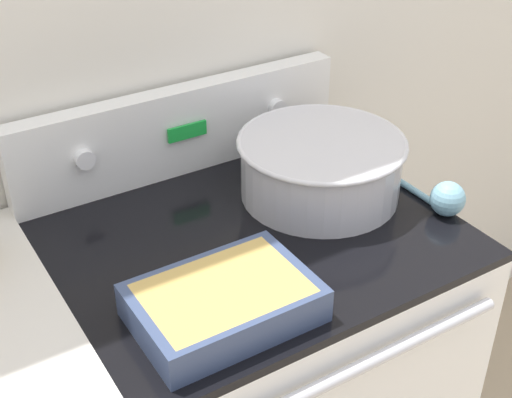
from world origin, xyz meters
The scene contains 6 objects.
kitchen_wall centered at (0.00, 0.67, 1.25)m, with size 8.00×0.05×2.50m.
stove_range centered at (0.00, 0.32, 0.45)m, with size 0.76×0.66×0.90m.
control_panel centered at (0.00, 0.61, 1.00)m, with size 0.76×0.07×0.19m.
mixing_bowl centered at (0.19, 0.36, 0.98)m, with size 0.35×0.35×0.13m.
casserole_dish centered at (-0.17, 0.13, 0.94)m, with size 0.29×0.20×0.06m.
ladle centered at (0.36, 0.18, 0.93)m, with size 0.07×0.26×0.07m.
Camera 1 is at (-0.59, -0.65, 1.69)m, focal length 50.00 mm.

